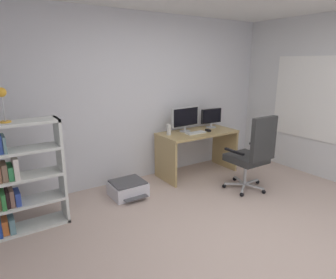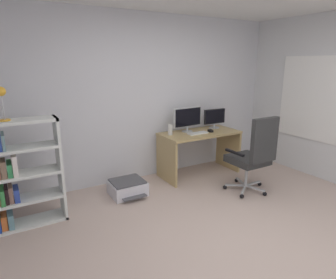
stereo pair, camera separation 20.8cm
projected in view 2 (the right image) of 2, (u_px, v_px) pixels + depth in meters
The scene contains 14 objects.
ground_plane at pixel (239, 246), 3.03m from camera, with size 4.84×4.46×0.02m, color #C2AA9E.
wall_back at pixel (142, 99), 4.60m from camera, with size 4.84×0.10×2.57m, color silver.
window_pane at pixel (320, 99), 4.59m from camera, with size 0.01×1.32×1.25m, color white.
window_frame at pixel (319, 99), 4.59m from camera, with size 0.02×1.40×1.33m, color white.
desk at pixel (199, 144), 4.83m from camera, with size 1.30×0.63×0.73m.
monitor_main at pixel (188, 118), 4.75m from camera, with size 0.55×0.18×0.40m.
monitor_secondary at pixel (215, 117), 5.03m from camera, with size 0.41×0.18×0.33m.
keyboard at pixel (198, 133), 4.67m from camera, with size 0.34×0.13×0.02m, color silver.
computer_mouse at pixel (210, 131), 4.79m from camera, with size 0.06×0.10×0.03m, color black.
desktop_speaker at pixel (170, 130), 4.57m from camera, with size 0.07×0.07×0.17m, color silver.
office_chair at pixel (254, 154), 4.09m from camera, with size 0.61×0.63×1.13m.
bookshelf at pixel (13, 177), 3.22m from camera, with size 0.85×0.30×1.24m.
desk_lamp at pixel (2, 97), 3.00m from camera, with size 0.11×0.11×0.36m.
printer at pixel (128, 188), 4.16m from camera, with size 0.48×0.51×0.22m.
Camera 2 is at (-1.98, -1.91, 1.84)m, focal length 31.13 mm.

